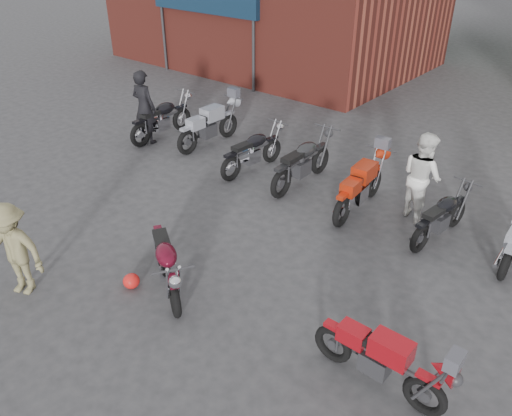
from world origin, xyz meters
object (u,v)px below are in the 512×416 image
Objects in this scene: row_bike_5 at (442,214)px; sportbike at (381,357)px; helmet at (131,281)px; person_light at (422,176)px; person_tan at (13,250)px; row_bike_4 at (361,184)px; row_bike_3 at (303,159)px; row_bike_2 at (253,149)px; row_bike_1 at (209,123)px; row_bike_0 at (162,117)px; person_dark at (144,107)px; vintage_motorcycle at (166,260)px.

sportbike is at bearing -161.01° from row_bike_5.
person_light is (2.63, 5.20, 0.78)m from helmet.
person_light is at bearing 35.82° from person_tan.
row_bike_4 reaches higher than sportbike.
person_light reaches higher than row_bike_3.
row_bike_2 is (-1.31, 4.70, 0.44)m from helmet.
person_light reaches higher than row_bike_1.
helmet is 6.59m from row_bike_0.
row_bike_0 is (-3.29, 5.90, -0.20)m from person_tan.
person_dark is 6.40m from person_tan.
person_dark reaches higher than row_bike_1.
sportbike is at bearing -122.03° from row_bike_2.
person_light is 0.86× the size of row_bike_0.
person_dark is 1.78m from row_bike_1.
row_bike_0 is (-4.59, 4.71, 0.49)m from helmet.
helmet is at bearing 156.81° from row_bike_4.
person_dark is 1.20× the size of person_tan.
vintage_motorcycle is 1.00× the size of row_bike_2.
row_bike_0 is at bearing 91.20° from row_bike_3.
vintage_motorcycle is 2.39m from person_tan.
row_bike_1 is at bearing -155.45° from person_dark.
row_bike_4 is at bearing 71.12° from helmet.
row_bike_4 is at bearing 98.91° from row_bike_5.
vintage_motorcycle is at bearing 18.90° from person_tan.
sportbike is 9.46m from person_dark.
row_bike_2 is at bearing 105.63° from helmet.
vintage_motorcycle is 5.16m from row_bike_5.
person_light reaches higher than sportbike.
row_bike_1 is at bearing 30.95° from person_light.
row_bike_4 is 1.14× the size of row_bike_5.
sportbike is 0.86× the size of row_bike_0.
row_bike_0 reaches higher than row_bike_4.
person_dark reaches higher than helmet.
row_bike_1 is 6.56m from row_bike_5.
row_bike_4 is (1.58, -0.20, -0.02)m from row_bike_3.
row_bike_4 is (4.82, -0.50, -0.02)m from row_bike_1.
person_tan is (-1.78, -1.58, 0.25)m from vintage_motorcycle.
row_bike_3 is (1.33, 0.16, 0.06)m from row_bike_2.
row_bike_0 is 1.43m from row_bike_1.
person_light is at bearing -66.80° from row_bike_4.
person_light is at bearing 63.21° from helmet.
person_dark is 1.08× the size of person_light.
person_tan is 6.76m from row_bike_0.
person_light is 0.93× the size of row_bike_2.
row_bike_1 is (1.47, 0.93, -0.36)m from person_dark.
row_bike_5 is at bearing 88.84° from vintage_motorcycle.
vintage_motorcycle is 4.50m from row_bike_3.
row_bike_2 is at bearing 144.71° from vintage_motorcycle.
vintage_motorcycle is at bearing -173.15° from sportbike.
person_light is at bearing -78.86° from row_bike_2.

